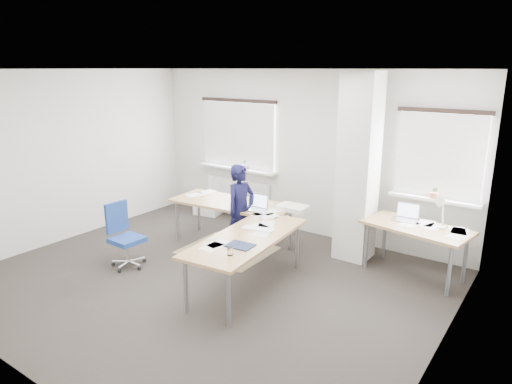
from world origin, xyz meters
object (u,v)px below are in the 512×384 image
Objects in this scene: desk_main at (242,220)px; person at (241,211)px; desk_side at (417,229)px; task_chair at (126,249)px.

desk_main is 1.83× the size of person.
person reaches higher than desk_main.
desk_main is 1.75× the size of desk_side.
person is at bearing 125.11° from desk_main.
desk_main is 2.42m from desk_side.
person reaches higher than task_chair.
desk_main reaches higher than task_chair.
person is (-0.23, 0.26, 0.02)m from desk_main.
person reaches higher than desk_side.
task_chair is at bearing -148.57° from desk_main.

